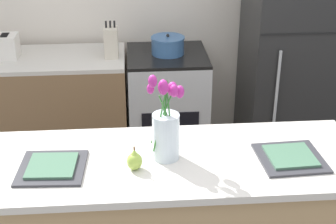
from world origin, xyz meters
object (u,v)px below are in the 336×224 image
Objects in this scene: refrigerator at (291,49)px; pear_figurine at (135,160)px; plate_setting_right at (290,157)px; stove_range at (167,107)px; plate_setting_left at (52,167)px; flower_vase at (166,128)px; knife_block at (111,42)px; toaster at (0,46)px; cooking_pot at (168,45)px.

pear_figurine is (-1.23, -1.68, 0.08)m from refrigerator.
pear_figurine is 0.72m from plate_setting_right.
plate_setting_left reaches higher than stove_range.
refrigerator reaches higher than flower_vase.
refrigerator reaches higher than knife_block.
knife_block is (0.23, 1.62, 0.05)m from plate_setting_left.
toaster reaches higher than plate_setting_right.
toaster is (-1.22, 0.01, 0.53)m from stove_range.
cooking_pot is (0.00, 0.00, 0.51)m from stove_range.
knife_block is at bearing -175.92° from stove_range.
plate_setting_left is (-0.52, -0.06, -0.14)m from flower_vase.
stove_range is 3.53× the size of cooking_pot.
plate_setting_right reaches higher than stove_range.
cooking_pot is at bearing 179.99° from refrigerator.
knife_block is at bearing 100.37° from flower_vase.
plate_setting_right is (0.57, -0.06, -0.14)m from flower_vase.
toaster is 1.04× the size of knife_block.
plate_setting_left is 1.23× the size of cooking_pot.
knife_block reaches higher than plate_setting_right.
knife_block reaches higher than plate_setting_left.
flower_vase is 0.54m from plate_setting_left.
pear_figurine is (-0.28, -1.68, 0.54)m from stove_range.
flower_vase is 1.60m from cooking_pot.
flower_vase is 1.40× the size of plate_setting_left.
flower_vase is 1.60× the size of knife_block.
knife_block is (-0.41, -0.03, 0.55)m from stove_range.
stove_range is 0.69m from knife_block.
knife_block is at bearing -2.84° from toaster.
plate_setting_right is (0.72, 0.03, -0.04)m from pear_figurine.
flower_vase is 3.77× the size of pear_figurine.
pear_figurine is 0.46× the size of cooking_pot.
pear_figurine is at bearing -4.41° from plate_setting_left.
refrigerator is at bearing 45.93° from plate_setting_left.
refrigerator is 4.16× the size of flower_vase.
cooking_pot is at bearing 4.16° from knife_block.
plate_setting_right is at bearing -74.86° from stove_range.
refrigerator is 15.69× the size of pear_figurine.
toaster is (-1.67, 1.66, 0.03)m from plate_setting_right.
plate_setting_right is (1.09, 0.00, 0.00)m from plate_setting_left.
flower_vase is 1.59m from knife_block.
plate_setting_left and plate_setting_right have the same top height.
plate_setting_left is at bearing -134.07° from refrigerator.
stove_range is 1.72m from flower_vase.
cooking_pot is (0.13, 1.59, -0.14)m from flower_vase.
plate_setting_left is 1.77m from cooking_pot.
plate_setting_left is 1.14× the size of knife_block.
stove_range is at bearing -169.38° from cooking_pot.
knife_block reaches higher than stove_range.
toaster is (-0.58, 1.66, 0.03)m from plate_setting_left.
flower_vase reaches higher than cooking_pot.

